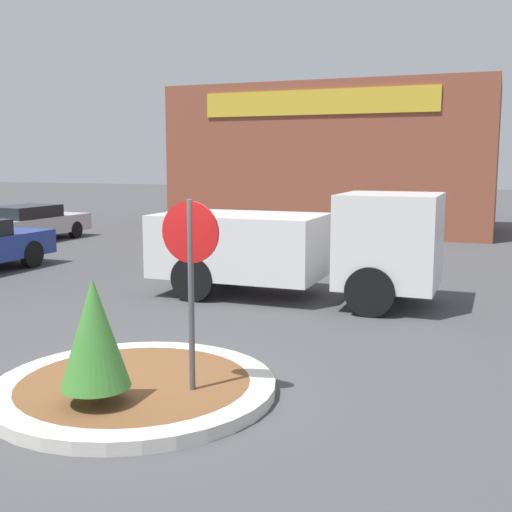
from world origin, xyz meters
The scene contains 7 objects.
ground_plane centered at (0.00, 0.00, 0.00)m, with size 120.00×120.00×0.00m, color #474749.
traffic_island centered at (0.00, 0.00, 0.08)m, with size 3.46×3.46×0.15m.
stop_sign centered at (0.79, 0.00, 1.66)m, with size 0.71×0.07×2.40m.
island_shrub centered at (-0.01, -0.78, 0.96)m, with size 0.77×0.77×1.43m.
utility_truck centered at (0.27, 5.88, 1.13)m, with size 5.79×2.16×2.20m.
storefront_building centered at (-2.38, 19.60, 2.87)m, with size 12.52×6.07×5.73m.
parked_sedan_silver centered at (-11.32, 11.49, 0.66)m, with size 1.88×4.72×1.27m.
Camera 1 is at (4.09, -6.51, 2.84)m, focal length 45.00 mm.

